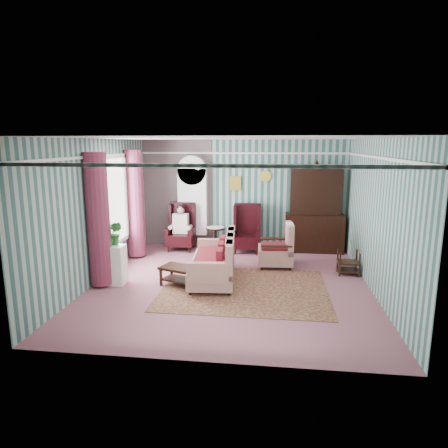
# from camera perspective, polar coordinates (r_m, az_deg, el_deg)

# --- Properties ---
(floor) EXTENTS (6.00, 6.00, 0.00)m
(floor) POSITION_cam_1_polar(r_m,az_deg,el_deg) (8.23, 0.98, -8.49)
(floor) COLOR #8F5363
(floor) RESTS_ON ground
(room_shell) EXTENTS (5.53, 6.02, 2.91)m
(room_shell) POSITION_cam_1_polar(r_m,az_deg,el_deg) (8.04, -3.24, 5.72)
(room_shell) COLOR #345E58
(room_shell) RESTS_ON ground
(bookcase) EXTENTS (0.80, 0.28, 2.24)m
(bookcase) POSITION_cam_1_polar(r_m,az_deg,el_deg) (10.89, -4.48, 2.52)
(bookcase) COLOR white
(bookcase) RESTS_ON floor
(dresser_hutch) EXTENTS (1.50, 0.56, 2.36)m
(dresser_hutch) POSITION_cam_1_polar(r_m,az_deg,el_deg) (10.60, 12.88, 2.35)
(dresser_hutch) COLOR black
(dresser_hutch) RESTS_ON floor
(wingback_left) EXTENTS (0.76, 0.80, 1.25)m
(wingback_left) POSITION_cam_1_polar(r_m,az_deg,el_deg) (10.66, -6.17, -0.41)
(wingback_left) COLOR black
(wingback_left) RESTS_ON floor
(wingback_right) EXTENTS (0.76, 0.80, 1.25)m
(wingback_right) POSITION_cam_1_polar(r_m,az_deg,el_deg) (10.40, 3.26, -0.66)
(wingback_right) COLOR black
(wingback_right) RESTS_ON floor
(seated_woman) EXTENTS (0.44, 0.40, 1.18)m
(seated_woman) POSITION_cam_1_polar(r_m,az_deg,el_deg) (10.66, -6.17, -0.60)
(seated_woman) COLOR silver
(seated_woman) RESTS_ON floor
(round_side_table) EXTENTS (0.50, 0.50, 0.60)m
(round_side_table) POSITION_cam_1_polar(r_m,az_deg,el_deg) (10.70, -1.26, -2.08)
(round_side_table) COLOR black
(round_side_table) RESTS_ON floor
(nest_table) EXTENTS (0.45, 0.38, 0.54)m
(nest_table) POSITION_cam_1_polar(r_m,az_deg,el_deg) (9.11, 17.32, -5.24)
(nest_table) COLOR black
(nest_table) RESTS_ON floor
(plant_stand) EXTENTS (0.55, 0.35, 0.80)m
(plant_stand) POSITION_cam_1_polar(r_m,az_deg,el_deg) (8.42, -15.79, -5.61)
(plant_stand) COLOR silver
(plant_stand) RESTS_ON floor
(rug) EXTENTS (3.20, 2.60, 0.01)m
(rug) POSITION_cam_1_polar(r_m,az_deg,el_deg) (7.93, 2.93, -9.27)
(rug) COLOR #521B21
(rug) RESTS_ON floor
(sofa) EXTENTS (1.05, 2.04, 0.96)m
(sofa) POSITION_cam_1_polar(r_m,az_deg,el_deg) (8.29, -1.64, -4.86)
(sofa) COLOR #B5AF8C
(sofa) RESTS_ON floor
(floral_armchair) EXTENTS (0.85, 0.90, 0.90)m
(floral_armchair) POSITION_cam_1_polar(r_m,az_deg,el_deg) (9.26, 7.34, -3.38)
(floral_armchair) COLOR #B6A98D
(floral_armchair) RESTS_ON floor
(coffee_table) EXTENTS (0.93, 0.72, 0.38)m
(coffee_table) POSITION_cam_1_polar(r_m,az_deg,el_deg) (8.11, -6.13, -7.42)
(coffee_table) COLOR black
(coffee_table) RESTS_ON floor
(potted_plant_a) EXTENTS (0.40, 0.36, 0.38)m
(potted_plant_a) POSITION_cam_1_polar(r_m,az_deg,el_deg) (8.22, -16.19, -1.81)
(potted_plant_a) COLOR #17491A
(potted_plant_a) RESTS_ON plant_stand
(potted_plant_b) EXTENTS (0.27, 0.22, 0.48)m
(potted_plant_b) POSITION_cam_1_polar(r_m,az_deg,el_deg) (8.29, -15.23, -1.28)
(potted_plant_b) COLOR #1B561D
(potted_plant_b) RESTS_ON plant_stand
(potted_plant_c) EXTENTS (0.27, 0.27, 0.42)m
(potted_plant_c) POSITION_cam_1_polar(r_m,az_deg,el_deg) (8.33, -15.99, -1.46)
(potted_plant_c) COLOR #184B17
(potted_plant_c) RESTS_ON plant_stand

